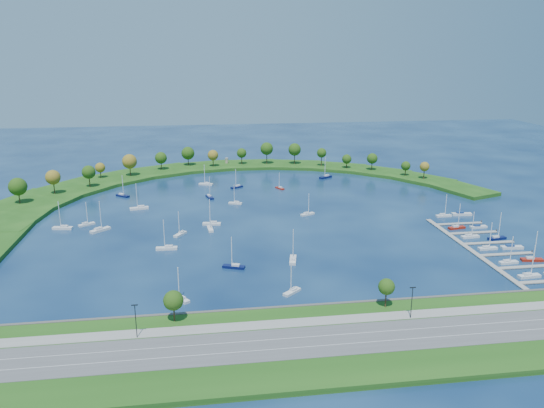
{
  "coord_description": "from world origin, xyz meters",
  "views": [
    {
      "loc": [
        -30.92,
        -249.52,
        78.05
      ],
      "look_at": [
        5.0,
        5.0,
        4.0
      ],
      "focal_mm": 34.71,
      "sensor_mm": 36.0,
      "label": 1
    }
  ],
  "objects": [
    {
      "name": "moored_boat_11",
      "position": [
        -84.55,
        -5.16,
        0.88
      ],
      "size": [
        7.48,
        6.06,
        11.18
      ],
      "rotation": [
        0.0,
        0.0,
        0.6
      ],
      "color": "silver",
      "rests_on": "ground"
    },
    {
      "name": "moored_boat_7",
      "position": [
        50.04,
        74.53,
        0.97
      ],
      "size": [
        9.46,
        7.47,
        14.05
      ],
      "rotation": [
        0.0,
        0.0,
        3.72
      ],
      "color": "#0A113F",
      "rests_on": "ground"
    },
    {
      "name": "moored_boat_13",
      "position": [
        -27.28,
        66.1,
        0.93
      ],
      "size": [
        8.99,
        5.42,
        12.79
      ],
      "rotation": [
        0.0,
        0.0,
        2.77
      ],
      "color": "silver",
      "rests_on": "ground"
    },
    {
      "name": "south_shoreline",
      "position": [
        0.03,
        -122.88,
        1.0
      ],
      "size": [
        420.0,
        43.1,
        11.6
      ],
      "color": "#1B4813",
      "rests_on": "ground"
    },
    {
      "name": "moored_boat_8",
      "position": [
        -94.29,
        -9.26,
        0.94
      ],
      "size": [
        9.31,
        3.98,
        13.26
      ],
      "rotation": [
        0.0,
        0.0,
        2.98
      ],
      "color": "silver",
      "rests_on": "ground"
    },
    {
      "name": "moored_boat_12",
      "position": [
        16.13,
        50.28,
        0.86
      ],
      "size": [
        5.05,
        6.86,
        10.01
      ],
      "rotation": [
        0.0,
        0.0,
        2.09
      ],
      "color": "maroon",
      "rests_on": "ground"
    },
    {
      "name": "docked_boat_7",
      "position": [
        96.02,
        -50.05,
        0.91
      ],
      "size": [
        8.55,
        3.56,
        12.2
      ],
      "rotation": [
        0.0,
        0.0,
        0.15
      ],
      "color": "#0A113F",
      "rests_on": "ground"
    },
    {
      "name": "moored_boat_15",
      "position": [
        -12.45,
        21.37,
        0.87
      ],
      "size": [
        7.59,
        4.67,
        10.81
      ],
      "rotation": [
        0.0,
        0.0,
        2.76
      ],
      "color": "silver",
      "rests_on": "ground"
    },
    {
      "name": "dock_system",
      "position": [
        85.3,
        -61.0,
        0.35
      ],
      "size": [
        24.28,
        82.0,
        1.6
      ],
      "color": "gray",
      "rests_on": "ground"
    },
    {
      "name": "moored_boat_4",
      "position": [
        -26.09,
        -12.48,
        0.92
      ],
      "size": [
        8.83,
        3.84,
        12.56
      ],
      "rotation": [
        0.0,
        0.0,
        2.97
      ],
      "color": "silver",
      "rests_on": "ground"
    },
    {
      "name": "moored_boat_5",
      "position": [
        -76.77,
        -14.74,
        0.97
      ],
      "size": [
        8.83,
        8.45,
        14.04
      ],
      "rotation": [
        0.0,
        0.0,
        0.75
      ],
      "color": "silver",
      "rests_on": "ground"
    },
    {
      "name": "docked_boat_2",
      "position": [
        85.53,
        -76.04,
        0.88
      ],
      "size": [
        7.63,
        2.59,
        11.05
      ],
      "rotation": [
        0.0,
        0.0,
        0.06
      ],
      "color": "silver",
      "rests_on": "ground"
    },
    {
      "name": "moored_boat_16",
      "position": [
        -40.49,
        -25.25,
        0.89
      ],
      "size": [
        5.99,
        7.57,
        11.25
      ],
      "rotation": [
        0.0,
        0.0,
        4.13
      ],
      "color": "silver",
      "rests_on": "ground"
    },
    {
      "name": "breakwater",
      "position": [
        -46.33,
        48.72,
        0.99
      ],
      "size": [
        286.74,
        247.64,
        2.0
      ],
      "color": "#1B4813",
      "rests_on": "ground"
    },
    {
      "name": "moored_boat_17",
      "position": [
        -45.51,
        -42.43,
        0.93
      ],
      "size": [
        8.79,
        2.63,
        12.85
      ],
      "rotation": [
        0.0,
        0.0,
        3.12
      ],
      "color": "silver",
      "rests_on": "ground"
    },
    {
      "name": "moored_boat_9",
      "position": [
        -19.48,
        -65.78,
        0.92
      ],
      "size": [
        8.72,
        5.19,
        12.39
      ],
      "rotation": [
        0.0,
        0.0,
        2.78
      ],
      "color": "#0A113F",
      "rests_on": "ground"
    },
    {
      "name": "moored_boat_6",
      "position": [
        -25.91,
        35.66,
        0.91
      ],
      "size": [
        4.64,
        8.67,
        12.27
      ],
      "rotation": [
        0.0,
        0.0,
        5.0
      ],
      "color": "#0A113F",
      "rests_on": "ground"
    },
    {
      "name": "ground",
      "position": [
        0.0,
        0.0,
        0.0
      ],
      "size": [
        700.0,
        700.0,
        0.0
      ],
      "primitive_type": "plane",
      "color": "#07183D",
      "rests_on": "ground"
    },
    {
      "name": "docked_boat_4",
      "position": [
        85.52,
        -60.94,
        0.9
      ],
      "size": [
        8.0,
        2.36,
        11.71
      ],
      "rotation": [
        0.0,
        0.0,
        0.02
      ],
      "color": "silver",
      "rests_on": "ground"
    },
    {
      "name": "harbor_tower",
      "position": [
        -11.4,
        121.03,
        3.98
      ],
      "size": [
        2.6,
        2.6,
        3.86
      ],
      "color": "gray",
      "rests_on": "breakwater"
    },
    {
      "name": "docked_boat_11",
      "position": [
        97.86,
        -14.66,
        0.73
      ],
      "size": [
        9.97,
        3.7,
        1.99
      ],
      "rotation": [
        0.0,
        0.0,
        -0.1
      ],
      "color": "silver",
      "rests_on": "ground"
    },
    {
      "name": "moored_boat_18",
      "position": [
        21.71,
        -3.59,
        0.88
      ],
      "size": [
        7.72,
        5.16,
        11.09
      ],
      "rotation": [
        0.0,
        0.0,
        0.45
      ],
      "color": "silver",
      "rests_on": "ground"
    },
    {
      "name": "moored_boat_2",
      "position": [
        3.73,
        -62.23,
        0.93
      ],
      "size": [
        4.27,
        9.09,
        12.89
      ],
      "rotation": [
        0.0,
        0.0,
        1.36
      ],
      "color": "silver",
      "rests_on": "ground"
    },
    {
      "name": "breakwater_trees",
      "position": [
        -28.08,
        87.84,
        10.84
      ],
      "size": [
        241.18,
        94.56,
        15.44
      ],
      "color": "#382314",
      "rests_on": "breakwater"
    },
    {
      "name": "docked_boat_9",
      "position": [
        95.98,
        -34.35,
        0.6
      ],
      "size": [
        8.14,
        2.69,
        1.64
      ],
      "rotation": [
        0.0,
        0.0,
        0.06
      ],
      "color": "silver",
      "rests_on": "ground"
    },
    {
      "name": "moored_boat_3",
      "position": [
        -1.52,
        -89.96,
        0.88
      ],
      "size": [
        6.96,
        6.41,
        10.89
      ],
      "rotation": [
        0.0,
        0.0,
        3.85
      ],
      "color": "silver",
      "rests_on": "ground"
    },
    {
      "name": "docked_boat_0",
      "position": [
        85.52,
        -89.2,
        0.91
      ],
      "size": [
        8.5,
        2.92,
        12.28
      ],
      "rotation": [
        0.0,
        0.0,
        0.07
      ],
      "color": "silver",
      "rests_on": "ground"
    },
    {
      "name": "moored_boat_19",
      "position": [
        -38.7,
        -90.06,
        0.89
      ],
      "size": [
        6.39,
        7.51,
        11.4
      ],
      "rotation": [
        0.0,
        0.0,
        2.21
      ],
      "color": "silver",
      "rests_on": "ground"
    },
    {
      "name": "docked_boat_3",
      "position": [
        96.02,
        -74.91,
        0.91
      ],
      "size": [
        8.61,
        3.65,
        12.27
      ],
      "rotation": [
        0.0,
        0.0,
        -0.16
      ],
      "color": "maroon",
      "rests_on": "ground"
    },
    {
      "name": "moored_boat_1",
      "position": [
        -9.07,
        56.62,
        0.9
      ],
      "size": [
        7.87,
        6.13,
        11.65
      ],
      "rotation": [
        0.0,
        0.0,
        3.71
      ],
      "color": "#0A113F",
      "rests_on": "ground"
    },
    {
      "name": "docked_boat_10",
      "position": [
        87.93,
        -15.72,
        0.89
      ],
      "size": [
        7.87,
        2.39,
        11.48
      ],
      "rotation": [
        0.0,
        0.0,
        0.03
      ],
      "color": "silver",
      "rests_on": "ground"
    },
    {
      "name": "docked_boat_5",
      "position": [
        95.97,
        -61.37,
        0.68
      ],
      "size": [
        9.19,
        3.26,
        1.84
      ],
      "rotation": [
        0.0,
        0.0,
        -0.08
      ],
      "color": "silver",
      "rests_on": "ground"
    },
    {
      "name": "docked_boat_8",
      "position": [
        85.52,
        -34.06,
        0.91
      ],
      "size": [
        8.4,
        3.54,
        11.97
      ],
      "rotation": [
        0.0,
        0.0,
        0.16
      ],
      "color": "maroon",
      "rests_on": "ground"
    },
    {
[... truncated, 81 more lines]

